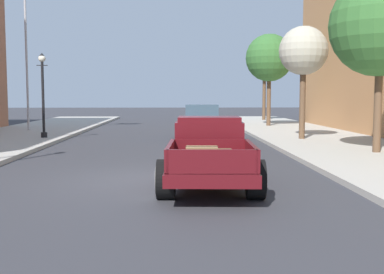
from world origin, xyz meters
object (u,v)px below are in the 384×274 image
(flagpole, at_px, (30,28))
(street_tree_nearest, at_px, (381,26))
(street_lamp_far, at_px, (43,89))
(street_tree_third, at_px, (269,58))
(street_tree_farthest, at_px, (264,67))
(hotrod_truck_maroon, at_px, (209,152))
(street_tree_second, at_px, (303,52))
(car_background_grey, at_px, (202,123))

(flagpole, height_order, street_tree_nearest, flagpole)
(street_lamp_far, relative_size, street_tree_third, 0.66)
(street_tree_third, bearing_deg, street_tree_farthest, 81.64)
(hotrod_truck_maroon, height_order, street_lamp_far, street_lamp_far)
(hotrod_truck_maroon, xyz_separation_m, street_tree_nearest, (6.07, 4.82, 3.63))
(street_tree_second, height_order, street_tree_farthest, street_tree_farthest)
(car_background_grey, xyz_separation_m, street_lamp_far, (-7.33, -0.79, 1.62))
(car_background_grey, relative_size, flagpole, 0.48)
(street_tree_second, xyz_separation_m, street_tree_farthest, (1.39, 16.41, 0.32))
(street_tree_nearest, height_order, street_tree_second, street_tree_nearest)
(street_tree_third, height_order, street_tree_farthest, street_tree_third)
(hotrod_truck_maroon, height_order, street_tree_nearest, street_tree_nearest)
(car_background_grey, relative_size, street_tree_third, 0.75)
(street_tree_third, bearing_deg, street_tree_second, -92.05)
(street_lamp_far, height_order, flagpole, flagpole)
(car_background_grey, distance_m, street_tree_third, 9.53)
(hotrod_truck_maroon, bearing_deg, street_lamp_far, 122.11)
(street_lamp_far, xyz_separation_m, street_tree_farthest, (13.07, 15.39, 1.93))
(flagpole, relative_size, street_tree_third, 1.57)
(flagpole, bearing_deg, street_tree_farthest, 35.25)
(street_tree_nearest, bearing_deg, car_background_grey, 129.12)
(flagpole, relative_size, street_tree_second, 1.84)
(hotrod_truck_maroon, bearing_deg, flagpole, 119.26)
(flagpole, xyz_separation_m, street_tree_third, (13.96, 3.44, -1.33))
(street_lamp_far, distance_m, flagpole, 6.17)
(street_tree_nearest, height_order, street_tree_farthest, street_tree_nearest)
(hotrod_truck_maroon, height_order, flagpole, flagpole)
(hotrod_truck_maroon, bearing_deg, street_tree_second, 63.78)
(hotrod_truck_maroon, height_order, car_background_grey, car_background_grey)
(street_tree_farthest, bearing_deg, hotrod_truck_maroon, -103.36)
(flagpole, xyz_separation_m, street_tree_farthest, (15.02, 10.61, -1.46))
(street_tree_nearest, xyz_separation_m, street_tree_farthest, (0.18, 21.46, -0.07))
(street_tree_second, bearing_deg, hotrod_truck_maroon, -116.22)
(car_background_grey, distance_m, street_lamp_far, 7.54)
(street_tree_second, bearing_deg, street_tree_farthest, 85.18)
(car_background_grey, distance_m, flagpole, 11.27)
(street_lamp_far, height_order, street_tree_second, street_tree_second)
(street_tree_nearest, bearing_deg, hotrod_truck_maroon, -141.53)
(car_background_grey, distance_m, street_tree_nearest, 9.54)
(hotrod_truck_maroon, xyz_separation_m, street_tree_third, (5.19, 19.10, 3.69))
(street_tree_third, bearing_deg, car_background_grey, -122.27)
(flagpole, bearing_deg, street_tree_nearest, -36.15)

